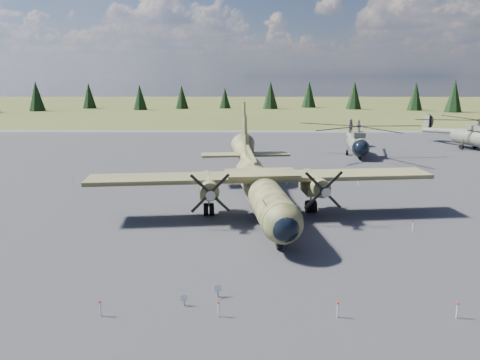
{
  "coord_description": "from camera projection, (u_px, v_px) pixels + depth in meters",
  "views": [
    {
      "loc": [
        3.32,
        -35.11,
        11.92
      ],
      "look_at": [
        2.91,
        2.0,
        3.68
      ],
      "focal_mm": 35.0,
      "sensor_mm": 36.0,
      "label": 1
    }
  ],
  "objects": [
    {
      "name": "ground",
      "position": [
        203.0,
        231.0,
        36.89
      ],
      "size": [
        500.0,
        500.0,
        0.0
      ],
      "primitive_type": "plane",
      "color": "brown",
      "rests_on": "ground"
    },
    {
      "name": "apron",
      "position": [
        212.0,
        199.0,
        46.65
      ],
      "size": [
        120.0,
        120.0,
        0.04
      ],
      "primitive_type": "cube",
      "color": "slate",
      "rests_on": "ground"
    },
    {
      "name": "transport_plane",
      "position": [
        260.0,
        182.0,
        41.4
      ],
      "size": [
        29.61,
        26.76,
        9.74
      ],
      "rotation": [
        0.0,
        0.0,
        0.12
      ],
      "color": "#3B4425",
      "rests_on": "ground"
    },
    {
      "name": "helicopter_near",
      "position": [
        358.0,
        134.0,
        70.33
      ],
      "size": [
        20.68,
        23.12,
        4.81
      ],
      "rotation": [
        0.0,
        0.0,
        -0.1
      ],
      "color": "#68695B",
      "rests_on": "ground"
    },
    {
      "name": "helicopter_mid",
      "position": [
        476.0,
        128.0,
        76.59
      ],
      "size": [
        25.62,
        25.87,
        5.11
      ],
      "rotation": [
        0.0,
        0.0,
        0.34
      ],
      "color": "#68695B",
      "rests_on": "ground"
    },
    {
      "name": "info_placard_left",
      "position": [
        184.0,
        299.0,
        24.74
      ],
      "size": [
        0.41,
        0.28,
        0.6
      ],
      "rotation": [
        0.0,
        0.0,
        0.33
      ],
      "color": "gray",
      "rests_on": "ground"
    },
    {
      "name": "info_placard_right",
      "position": [
        218.0,
        289.0,
        25.71
      ],
      "size": [
        0.48,
        0.32,
        0.7
      ],
      "rotation": [
        0.0,
        0.0,
        0.33
      ],
      "color": "gray",
      "rests_on": "ground"
    },
    {
      "name": "barrier_fence",
      "position": [
        197.0,
        225.0,
        36.71
      ],
      "size": [
        33.12,
        29.62,
        0.85
      ],
      "color": "silver",
      "rests_on": "ground"
    },
    {
      "name": "treeline",
      "position": [
        276.0,
        159.0,
        40.83
      ],
      "size": [
        314.17,
        311.51,
        10.94
      ],
      "color": "black",
      "rests_on": "ground"
    }
  ]
}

